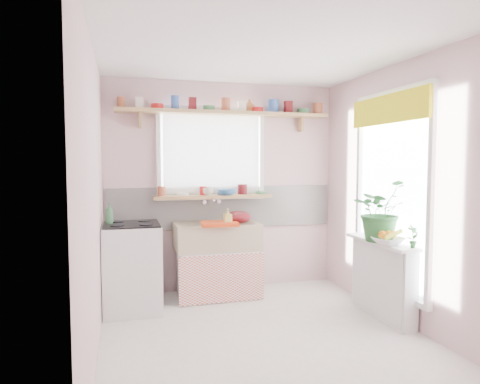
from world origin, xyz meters
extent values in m
plane|color=white|center=(0.00, 0.00, 0.00)|extent=(3.20, 3.20, 0.00)
plane|color=white|center=(0.00, 0.00, 2.50)|extent=(3.20, 3.20, 0.00)
plane|color=beige|center=(0.00, 1.60, 1.25)|extent=(2.80, 0.00, 2.80)
plane|color=beige|center=(0.00, -1.60, 1.25)|extent=(2.80, 0.00, 2.80)
plane|color=beige|center=(-1.40, 0.00, 1.25)|extent=(0.00, 3.20, 3.20)
plane|color=beige|center=(1.40, 0.00, 1.25)|extent=(0.00, 3.20, 3.20)
cube|color=white|center=(0.00, 1.59, 1.00)|extent=(2.74, 0.03, 0.50)
cube|color=pink|center=(0.00, 1.58, 0.80)|extent=(2.74, 0.02, 0.12)
cube|color=white|center=(-0.15, 1.60, 1.65)|extent=(1.20, 0.01, 1.00)
cube|color=white|center=(-0.15, 1.53, 1.65)|extent=(1.15, 0.02, 0.95)
cube|color=white|center=(1.40, 0.20, 1.25)|extent=(0.01, 1.10, 1.90)
cube|color=yellow|center=(1.31, 0.20, 2.06)|extent=(0.03, 1.20, 0.28)
cube|color=white|center=(-0.15, 1.30, 0.28)|extent=(0.85, 0.55, 0.55)
cube|color=#E75A44|center=(-0.15, 1.02, 0.28)|extent=(0.95, 0.02, 0.53)
cube|color=#BFAC8C|center=(-0.15, 1.30, 0.70)|extent=(0.95, 0.55, 0.30)
cylinder|color=silver|center=(-0.15, 1.55, 1.10)|extent=(0.03, 0.22, 0.03)
cube|color=white|center=(-1.10, 1.05, 0.45)|extent=(0.58, 0.58, 0.90)
cube|color=black|center=(-1.10, 1.05, 0.91)|extent=(0.56, 0.56, 0.02)
cylinder|color=black|center=(-1.24, 0.91, 0.92)|extent=(0.14, 0.14, 0.01)
cylinder|color=black|center=(-0.96, 0.91, 0.92)|extent=(0.14, 0.14, 0.01)
cylinder|color=black|center=(-1.24, 1.19, 0.92)|extent=(0.14, 0.14, 0.01)
cylinder|color=black|center=(-0.96, 1.19, 0.92)|extent=(0.14, 0.14, 0.01)
cube|color=white|center=(1.30, 0.20, 0.38)|extent=(0.15, 0.90, 0.75)
cube|color=white|center=(1.27, 0.20, 0.76)|extent=(0.22, 0.95, 0.03)
cube|color=tan|center=(-0.15, 1.48, 1.14)|extent=(1.40, 0.22, 0.04)
cube|color=tan|center=(0.00, 1.47, 2.12)|extent=(2.52, 0.24, 0.04)
cylinder|color=#A55133|center=(-1.18, 1.47, 2.20)|extent=(0.11, 0.11, 0.12)
cylinder|color=silver|center=(-0.98, 1.47, 2.20)|extent=(0.11, 0.11, 0.12)
cylinder|color=red|center=(-0.79, 1.47, 2.17)|extent=(0.11, 0.11, 0.06)
cylinder|color=#3359A5|center=(-0.59, 1.47, 2.20)|extent=(0.11, 0.11, 0.12)
cylinder|color=#590F14|center=(-0.39, 1.47, 2.20)|extent=(0.11, 0.11, 0.12)
cylinder|color=#3F7F4C|center=(-0.20, 1.47, 2.17)|extent=(0.11, 0.11, 0.06)
cylinder|color=#A55133|center=(0.00, 1.47, 2.20)|extent=(0.11, 0.11, 0.12)
cylinder|color=silver|center=(0.20, 1.47, 2.20)|extent=(0.11, 0.11, 0.12)
cylinder|color=red|center=(0.39, 1.47, 2.17)|extent=(0.11, 0.11, 0.06)
cylinder|color=#3359A5|center=(0.59, 1.47, 2.20)|extent=(0.11, 0.11, 0.12)
cylinder|color=#590F14|center=(0.79, 1.47, 2.20)|extent=(0.11, 0.11, 0.12)
cylinder|color=#3F7F4C|center=(0.98, 1.47, 2.17)|extent=(0.11, 0.11, 0.06)
cylinder|color=#A55133|center=(1.18, 1.47, 2.20)|extent=(0.11, 0.11, 0.12)
cylinder|color=#A55133|center=(-0.77, 1.48, 1.22)|extent=(0.11, 0.11, 0.12)
cylinder|color=silver|center=(-0.52, 1.48, 1.22)|extent=(0.11, 0.11, 0.12)
cylinder|color=red|center=(-0.27, 1.48, 1.19)|extent=(0.11, 0.11, 0.06)
cylinder|color=#3359A5|center=(-0.03, 1.48, 1.22)|extent=(0.11, 0.11, 0.12)
cylinder|color=#590F14|center=(0.22, 1.48, 1.22)|extent=(0.11, 0.11, 0.12)
cylinder|color=#3F7F4C|center=(0.47, 1.48, 1.19)|extent=(0.11, 0.11, 0.06)
cube|color=#EC4415|center=(-0.16, 1.11, 0.87)|extent=(0.42, 0.33, 0.04)
ellipsoid|color=#5E1017|center=(0.09, 1.23, 0.92)|extent=(0.33, 0.33, 0.14)
imported|color=#27622C|center=(1.23, 0.17, 1.08)|extent=(0.66, 0.62, 0.60)
imported|color=silver|center=(1.21, -0.01, 0.81)|extent=(0.34, 0.34, 0.07)
imported|color=#255E29|center=(1.33, -0.20, 0.88)|extent=(0.12, 0.10, 0.21)
imported|color=#D5CB5F|center=(-0.07, 1.10, 0.94)|extent=(0.09, 0.09, 0.19)
imported|color=beige|center=(-0.22, 1.42, 1.21)|extent=(0.15, 0.15, 0.09)
imported|color=teal|center=(0.00, 1.42, 1.19)|extent=(0.28, 0.28, 0.07)
imported|color=#B36D37|center=(0.31, 1.53, 2.22)|extent=(0.16, 0.16, 0.16)
imported|color=#3F7F4F|center=(-1.32, 1.11, 1.02)|extent=(0.11, 0.11, 0.22)
sphere|color=orange|center=(1.21, -0.01, 0.87)|extent=(0.08, 0.08, 0.08)
sphere|color=orange|center=(1.27, 0.02, 0.87)|extent=(0.08, 0.08, 0.08)
sphere|color=orange|center=(1.16, 0.01, 0.87)|extent=(0.08, 0.08, 0.08)
cylinder|color=yellow|center=(1.23, -0.06, 0.88)|extent=(0.18, 0.04, 0.10)
camera|label=1|loc=(-1.18, -3.45, 1.55)|focal=32.00mm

